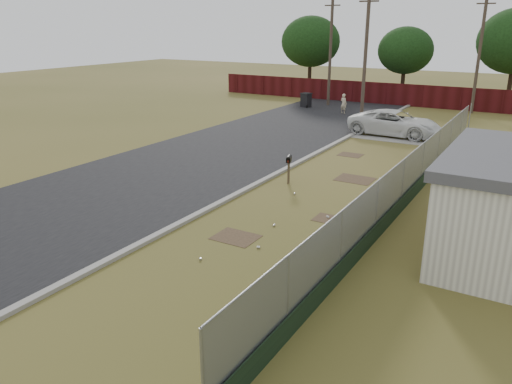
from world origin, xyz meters
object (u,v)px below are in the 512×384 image
Objects in this scene: pickup_truck at (395,123)px; trash_bin at (306,100)px; pedestrian at (344,104)px; fire_hydrant at (266,302)px; mailbox at (289,161)px.

trash_bin is at bearing 54.25° from pickup_truck.
pickup_truck is at bearing -37.65° from trash_bin.
pedestrian is at bearing -19.90° from trash_bin.
fire_hydrant is at bearing 126.01° from pedestrian.
pedestrian reaches higher than fire_hydrant.
fire_hydrant is 31.23m from trash_bin.
pickup_truck is (-3.09, 21.40, 0.41)m from fire_hydrant.
mailbox is 18.40m from pedestrian.
fire_hydrant is 0.14× the size of pickup_truck.
mailbox is at bearing 176.48° from pickup_truck.
mailbox reaches higher than fire_hydrant.
mailbox is 0.22× the size of pickup_truck.
fire_hydrant is 0.67× the size of trash_bin.
pickup_truck is 11.85m from trash_bin.
mailbox is (-4.23, 9.41, 0.62)m from fire_hydrant.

